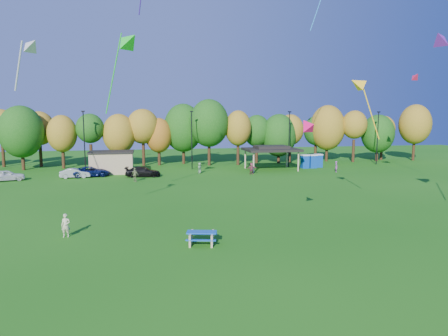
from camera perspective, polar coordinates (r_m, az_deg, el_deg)
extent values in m
plane|color=#19600F|center=(24.08, 2.08, -12.72)|extent=(160.00, 160.00, 0.00)
cylinder|color=black|center=(74.74, -29.01, 1.70)|extent=(0.50, 0.50, 4.12)
ellipsoid|color=olive|center=(74.50, -29.24, 5.38)|extent=(4.78, 4.78, 5.18)
cylinder|color=black|center=(69.03, -26.79, 1.21)|extent=(0.50, 0.50, 3.56)
ellipsoid|color=#144C0F|center=(68.76, -26.99, 4.65)|extent=(6.62, 6.62, 8.00)
cylinder|color=black|center=(72.52, -24.71, 1.67)|extent=(0.50, 0.50, 3.79)
ellipsoid|color=olive|center=(72.26, -24.90, 5.16)|extent=(4.94, 4.94, 5.58)
cylinder|color=black|center=(68.52, -21.98, 1.33)|extent=(0.50, 0.50, 3.34)
ellipsoid|color=olive|center=(68.26, -22.13, 4.58)|extent=(4.61, 4.61, 5.88)
cylinder|color=black|center=(67.67, -18.44, 1.62)|extent=(0.50, 0.50, 3.82)
ellipsoid|color=#144C0F|center=(67.40, -18.59, 5.39)|extent=(4.43, 4.43, 4.73)
cylinder|color=black|center=(67.94, -14.66, 1.54)|extent=(0.50, 0.50, 3.25)
ellipsoid|color=olive|center=(67.67, -14.76, 4.74)|extent=(5.33, 5.33, 6.53)
cylinder|color=black|center=(68.35, -11.42, 1.97)|extent=(0.50, 0.50, 3.96)
ellipsoid|color=olive|center=(68.08, -11.52, 5.85)|extent=(5.31, 5.31, 5.82)
cylinder|color=black|center=(68.71, -9.24, 1.67)|extent=(0.50, 0.50, 3.05)
ellipsoid|color=#995914|center=(68.45, -9.30, 4.63)|extent=(4.54, 4.54, 5.87)
cylinder|color=black|center=(70.13, -5.79, 2.14)|extent=(0.50, 0.50, 3.77)
ellipsoid|color=#144C0F|center=(69.87, -5.84, 5.73)|extent=(6.69, 6.69, 8.35)
cylinder|color=black|center=(67.67, -2.14, 2.19)|extent=(0.50, 0.50, 4.28)
ellipsoid|color=#144C0F|center=(67.40, -2.16, 6.43)|extent=(6.64, 6.64, 8.01)
cylinder|color=black|center=(68.34, 2.01, 2.03)|extent=(0.50, 0.50, 3.76)
ellipsoid|color=olive|center=(68.06, 2.03, 5.71)|extent=(4.49, 4.49, 6.02)
cylinder|color=black|center=(71.29, 4.67, 2.10)|extent=(0.50, 0.50, 3.43)
ellipsoid|color=#144C0F|center=(71.04, 4.70, 5.32)|extent=(4.77, 4.77, 5.63)
cylinder|color=black|center=(71.65, 7.80, 1.89)|extent=(0.50, 0.50, 2.95)
ellipsoid|color=#144C0F|center=(71.41, 7.85, 4.64)|extent=(6.14, 6.14, 7.54)
cylinder|color=black|center=(72.83, 9.37, 2.17)|extent=(0.50, 0.50, 3.52)
ellipsoid|color=olive|center=(72.58, 9.44, 5.40)|extent=(4.78, 4.78, 5.53)
cylinder|color=black|center=(76.53, 12.92, 2.28)|extent=(0.50, 0.50, 3.39)
ellipsoid|color=#144C0F|center=(76.29, 13.00, 5.24)|extent=(4.54, 4.54, 5.46)
cylinder|color=black|center=(76.05, 14.45, 2.33)|extent=(0.50, 0.50, 3.72)
ellipsoid|color=olive|center=(75.80, 14.55, 5.59)|extent=(6.32, 6.32, 8.24)
cylinder|color=black|center=(76.28, 17.99, 2.34)|extent=(0.50, 0.50, 4.06)
ellipsoid|color=olive|center=(76.04, 18.14, 5.90)|extent=(4.50, 4.50, 5.13)
cylinder|color=black|center=(79.37, 21.00, 2.03)|extent=(0.50, 0.50, 3.05)
ellipsoid|color=#144C0F|center=(79.15, 21.12, 4.60)|extent=(5.97, 5.97, 7.05)
cylinder|color=black|center=(81.68, 21.56, 2.32)|extent=(0.50, 0.50, 3.55)
ellipsoid|color=olive|center=(81.46, 21.70, 5.23)|extent=(4.60, 4.60, 4.99)
cylinder|color=black|center=(83.30, 25.45, 2.39)|extent=(0.50, 0.50, 4.07)
ellipsoid|color=olive|center=(83.08, 25.64, 5.65)|extent=(5.83, 5.83, 7.42)
cylinder|color=black|center=(62.72, -19.33, 3.53)|extent=(0.16, 0.16, 9.00)
cube|color=black|center=(62.61, -19.50, 7.64)|extent=(0.50, 0.25, 0.18)
cylinder|color=black|center=(62.53, -4.62, 3.91)|extent=(0.16, 0.16, 9.00)
cube|color=black|center=(62.42, -4.66, 8.04)|extent=(0.50, 0.25, 0.18)
cylinder|color=black|center=(66.32, 9.27, 4.04)|extent=(0.16, 0.16, 9.00)
cube|color=black|center=(66.22, 9.36, 7.93)|extent=(0.50, 0.25, 0.18)
cylinder|color=black|center=(73.48, 21.07, 3.96)|extent=(0.16, 0.16, 9.00)
cube|color=black|center=(73.39, 21.23, 7.47)|extent=(0.50, 0.25, 0.18)
cube|color=tan|center=(60.56, -15.71, 0.70)|extent=(6.00, 4.00, 3.00)
cube|color=black|center=(60.40, -15.77, 2.23)|extent=(6.30, 4.30, 0.25)
cylinder|color=tan|center=(59.04, 4.26, 0.79)|extent=(0.24, 0.24, 3.00)
cylinder|color=tan|center=(61.28, 10.58, 0.93)|extent=(0.24, 0.24, 3.00)
cylinder|color=tan|center=(63.84, 3.06, 1.30)|extent=(0.24, 0.24, 3.00)
cylinder|color=tan|center=(65.92, 8.97, 1.41)|extent=(0.24, 0.24, 3.00)
cube|color=black|center=(62.27, 6.77, 2.63)|extent=(8.20, 6.20, 0.35)
cube|color=black|center=(62.24, 6.77, 2.99)|extent=(5.00, 3.50, 0.45)
cube|color=#0C3D9E|center=(65.28, 11.49, 0.85)|extent=(1.10, 1.10, 2.00)
cube|color=silver|center=(65.17, 11.51, 1.80)|extent=(1.15, 1.15, 0.18)
cube|color=#0C3D9E|center=(65.76, 12.54, 0.87)|extent=(1.10, 1.10, 2.00)
cube|color=silver|center=(65.65, 12.57, 1.82)|extent=(1.15, 1.15, 0.18)
cube|color=#0C3D9E|center=(66.93, 13.32, 0.96)|extent=(1.10, 1.10, 2.00)
cube|color=silver|center=(66.82, 13.35, 1.89)|extent=(1.15, 1.15, 0.18)
cube|color=tan|center=(26.48, -4.72, -9.97)|extent=(0.48, 1.55, 0.77)
cube|color=tan|center=(26.36, -1.66, -10.03)|extent=(0.48, 1.55, 0.77)
cube|color=blue|center=(26.29, -3.20, -9.13)|extent=(2.06, 1.22, 0.06)
cube|color=blue|center=(25.76, -3.33, -10.26)|extent=(1.94, 0.70, 0.05)
cube|color=blue|center=(27.02, -3.07, -9.41)|extent=(1.94, 0.70, 0.05)
imported|color=beige|center=(29.81, -21.68, -7.64)|extent=(0.61, 0.41, 1.63)
imported|color=silver|center=(58.42, -28.61, -0.94)|extent=(4.56, 2.92, 1.44)
imported|color=#A3A2A8|center=(57.51, -20.49, -0.69)|extent=(4.04, 1.69, 1.30)
imported|color=#0C174C|center=(57.95, -18.45, -0.49)|extent=(5.34, 3.10, 1.40)
imported|color=black|center=(56.05, -11.50, -0.52)|extent=(4.99, 2.50, 1.39)
imported|color=#984899|center=(61.73, 15.75, 0.19)|extent=(0.49, 0.66, 1.65)
imported|color=olive|center=(52.03, -12.59, -0.94)|extent=(1.07, 1.02, 1.78)
imported|color=#63865C|center=(58.29, -3.50, 0.00)|extent=(0.68, 0.87, 1.57)
imported|color=#873848|center=(57.32, 3.95, -0.07)|extent=(1.65, 0.98, 1.69)
cone|color=#1BCE25|center=(38.02, -13.29, 17.32)|extent=(2.89, 2.92, 2.38)
cylinder|color=#1BCE25|center=(36.11, -15.51, 12.74)|extent=(1.75, 1.91, 6.61)
cone|color=purple|center=(48.66, 28.47, 16.01)|extent=(2.89, 2.71, 2.36)
cone|color=red|center=(60.11, 25.73, 11.72)|extent=(1.12, 1.47, 1.46)
cone|color=#FF0E60|center=(26.14, 11.73, 6.06)|extent=(1.36, 1.54, 1.29)
cone|color=#B6B6B6|center=(27.70, -25.74, 15.58)|extent=(1.62, 1.61, 1.32)
cylinder|color=#B6B6B6|center=(27.09, -27.29, 12.80)|extent=(0.89, 0.84, 2.85)
cone|color=yellow|center=(35.18, 18.45, 11.36)|extent=(1.76, 1.46, 1.63)
cylinder|color=yellow|center=(36.03, 20.18, 7.60)|extent=(1.80, 0.38, 4.73)
cylinder|color=#2892FF|center=(51.52, 13.43, 21.73)|extent=(1.53, 1.64, 5.67)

